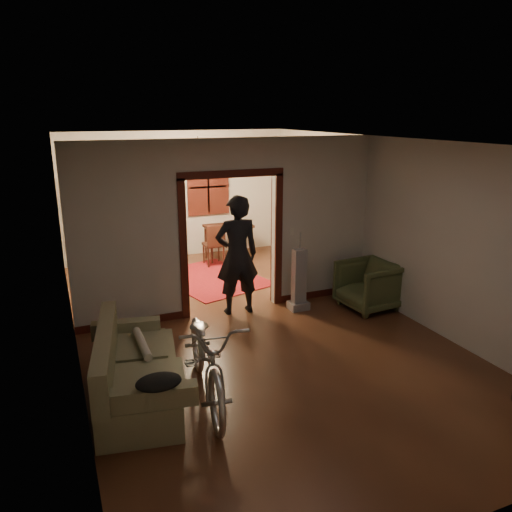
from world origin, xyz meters
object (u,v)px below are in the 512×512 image
bicycle (207,355)px  locker (127,219)px  person (237,255)px  sofa (138,363)px  armchair (369,285)px  desk (229,242)px

bicycle → locker: (0.01, 5.67, 0.46)m
person → sofa: bearing=48.2°
armchair → sofa: bearing=-76.9°
armchair → desk: bearing=-167.2°
armchair → locker: size_ratio=0.44×
locker → armchair: bearing=-53.1°
bicycle → sofa: bearing=165.3°
locker → bicycle: bearing=-92.1°
person → desk: size_ratio=1.88×
person → armchair: bearing=164.5°
locker → desk: 2.25m
person → locker: size_ratio=0.97×
sofa → bicycle: bearing=-12.5°
armchair → bicycle: bearing=-69.0°
desk → sofa: bearing=-134.0°
sofa → locker: 5.46m
sofa → armchair: 4.23m
bicycle → desk: 5.68m
bicycle → armchair: 3.67m
bicycle → person: size_ratio=1.05×
sofa → desk: sofa is taller
armchair → desk: armchair is taller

